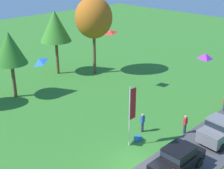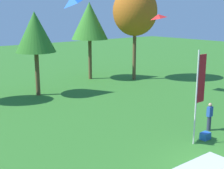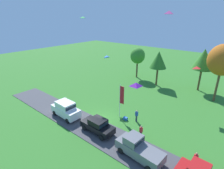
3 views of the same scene
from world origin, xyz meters
name	(u,v)px [view 3 (image 3 of 3)]	position (x,y,z in m)	size (l,w,h in m)	color
ground_plane	(102,120)	(0.00, 0.00, 0.00)	(120.00, 120.00, 0.00)	#337528
pavement_strip	(90,127)	(0.00, -2.18, 0.03)	(36.00, 4.40, 0.06)	#424247
car_suv_far_end	(66,109)	(-4.52, -2.54, 1.30)	(4.65, 2.14, 2.28)	white
car_sedan_by_flagpole	(98,125)	(1.47, -2.28, 1.04)	(4.42, 1.99, 1.84)	black
car_pickup_mid_row	(138,148)	(7.40, -2.57, 1.11)	(5.13, 2.34, 2.14)	slate
person_on_lawn	(137,116)	(3.85, 2.85, 0.88)	(0.36, 0.24, 1.71)	#2D334C
person_watching_sky	(195,160)	(12.32, -0.29, 0.88)	(0.36, 0.24, 1.71)	#2D334C
person_beside_suv	(141,132)	(6.15, 0.14, 0.88)	(0.36, 0.24, 1.71)	#2D334C
tree_center_back	(138,56)	(-6.07, 18.78, 5.06)	(3.27, 3.27, 6.89)	brown
tree_lone_near	(158,60)	(-0.20, 17.06, 5.34)	(3.34, 3.34, 7.06)	brown
tree_far_left	(204,59)	(7.30, 19.80, 6.10)	(3.81, 3.81, 8.04)	brown
tree_far_right	(223,60)	(10.70, 16.55, 7.07)	(4.54, 4.54, 9.59)	brown
flag_banner	(121,97)	(1.69, 2.20, 3.23)	(0.71, 0.08, 5.09)	silver
cooler_box	(125,119)	(2.50, 2.17, 0.20)	(0.56, 0.40, 0.40)	blue
kite_diamond_near_flag	(136,84)	(5.89, -1.12, 7.17)	(1.05, 0.88, 0.39)	purple
kite_diamond_low_drifter	(196,67)	(8.29, 11.20, 6.63)	(1.04, 1.06, 0.37)	red
kite_diamond_topmost	(169,12)	(5.66, 5.63, 13.88)	(0.83, 0.94, 0.37)	#EA4C9E
kite_diamond_high_right	(83,17)	(-7.37, 4.17, 13.30)	(0.93, 0.77, 0.25)	green
kite_diamond_high_left	(106,56)	(-3.88, 5.60, 7.47)	(0.83, 0.81, 0.35)	blue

